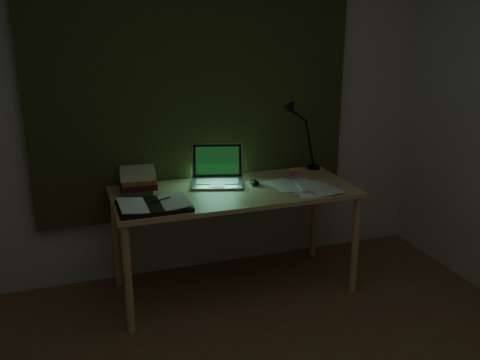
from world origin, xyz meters
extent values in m
cube|color=beige|center=(0.00, 2.00, 1.25)|extent=(3.50, 0.00, 2.50)
cube|color=#2A2F17|center=(0.00, 1.96, 1.45)|extent=(2.20, 0.06, 2.00)
ellipsoid|color=black|center=(0.31, 1.62, 0.73)|extent=(0.07, 0.10, 0.03)
cube|color=yellow|center=(0.71, 1.83, 0.73)|extent=(0.10, 0.10, 0.02)
cube|color=#E95A9B|center=(0.67, 1.77, 0.73)|extent=(0.08, 0.08, 0.01)
camera|label=1|loc=(-0.88, -1.56, 1.83)|focal=40.00mm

